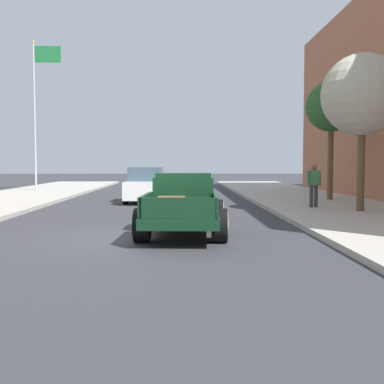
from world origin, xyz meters
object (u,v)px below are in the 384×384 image
(car_background_white, at_px, (147,186))
(flagpole, at_px, (38,99))
(hotrod_truck_dark_green, at_px, (184,204))
(pedestrian_sidewalk_right, at_px, (314,183))
(street_tree_nearest, at_px, (362,95))
(street_tree_second, at_px, (331,107))

(car_background_white, relative_size, flagpole, 0.47)
(flagpole, bearing_deg, hotrod_truck_dark_green, -62.88)
(pedestrian_sidewalk_right, bearing_deg, hotrod_truck_dark_green, -132.58)
(hotrod_truck_dark_green, bearing_deg, car_background_white, 99.60)
(flagpole, bearing_deg, street_tree_nearest, -41.21)
(street_tree_second, bearing_deg, car_background_white, 176.73)
(hotrod_truck_dark_green, xyz_separation_m, street_tree_nearest, (6.27, 4.05, 3.45))
(street_tree_nearest, bearing_deg, hotrod_truck_dark_green, -147.15)
(hotrod_truck_dark_green, height_order, flagpole, flagpole)
(car_background_white, height_order, street_tree_second, street_tree_second)
(hotrod_truck_dark_green, bearing_deg, flagpole, 117.12)
(pedestrian_sidewalk_right, distance_m, flagpole, 18.83)
(pedestrian_sidewalk_right, xyz_separation_m, street_tree_second, (1.88, 3.99, 3.32))
(pedestrian_sidewalk_right, relative_size, street_tree_second, 0.30)
(hotrod_truck_dark_green, distance_m, flagpole, 20.07)
(car_background_white, bearing_deg, pedestrian_sidewalk_right, -33.82)
(street_tree_nearest, bearing_deg, pedestrian_sidewalk_right, 132.27)
(hotrod_truck_dark_green, xyz_separation_m, pedestrian_sidewalk_right, (5.00, 5.44, 0.33))
(car_background_white, height_order, flagpole, flagpole)
(hotrod_truck_dark_green, bearing_deg, pedestrian_sidewalk_right, 47.42)
(hotrod_truck_dark_green, height_order, car_background_white, car_background_white)
(street_tree_nearest, relative_size, street_tree_second, 1.00)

